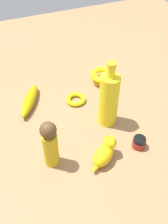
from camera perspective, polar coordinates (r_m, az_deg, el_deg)
The scene contains 8 objects.
ground at distance 1.00m, azimuth -0.00°, elevation -1.88°, with size 2.00×2.00×0.00m, color #936D47.
person_figure_adult at distance 0.81m, azimuth -7.46°, elevation -6.94°, with size 0.07×0.07×0.18m.
nail_polish_jar at distance 0.92m, azimuth 11.97°, elevation -6.55°, with size 0.05×0.05×0.04m.
bottle_tall at distance 0.93m, azimuth 5.45°, elevation 2.78°, with size 0.07×0.07×0.26m.
cat_figurine at distance 0.86m, azimuth 4.60°, elevation -8.76°, with size 0.11×0.10×0.09m.
bowl at distance 1.17m, azimuth 4.10°, elevation 7.90°, with size 0.11×0.11×0.05m.
banana at distance 1.08m, azimuth -11.83°, elevation 2.51°, with size 0.20×0.04×0.04m, color #B99707.
bangle at distance 1.08m, azimuth -1.80°, elevation 2.79°, with size 0.08×0.08×0.02m, color gold.
Camera 1 is at (-0.27, -0.64, 0.72)m, focal length 41.72 mm.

